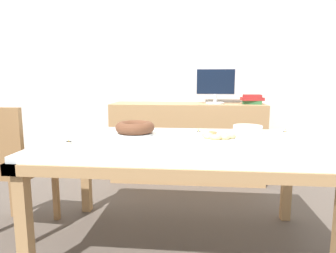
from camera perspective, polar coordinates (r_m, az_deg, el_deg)
name	(u,v)px	position (r m, az deg, el deg)	size (l,w,h in m)	color
ground_plane	(180,244)	(2.21, 2.22, -21.47)	(12.00, 12.00, 0.00)	#564C44
wall_back	(189,64)	(3.57, 3.99, 11.87)	(8.00, 0.10, 2.60)	white
dining_table	(180,152)	(1.96, 2.33, -4.93)	(1.77, 1.04, 0.72)	silver
chair	(9,165)	(2.40, -28.06, -6.42)	(0.44, 0.44, 0.94)	olive
sideboard	(187,142)	(3.34, 3.68, -2.95)	(1.65, 0.44, 0.86)	tan
computer_monitor	(215,86)	(3.27, 9.03, 7.62)	(0.42, 0.20, 0.38)	silver
book_stack	(252,99)	(3.33, 15.71, 5.02)	(0.23, 0.19, 0.10)	#2D6638
cake_chocolate_round	(135,128)	(2.16, -6.31, -0.31)	(0.28, 0.28, 0.09)	white
pastry_platter	(218,137)	(2.00, 9.42, -2.01)	(0.31, 0.31, 0.04)	white
plate_stack	(248,130)	(2.26, 14.93, -0.58)	(0.21, 0.21, 0.06)	white
tealight_left_edge	(69,143)	(1.93, -18.37, -2.91)	(0.04, 0.04, 0.04)	silver
tealight_centre	(285,133)	(2.34, 21.39, -1.07)	(0.04, 0.04, 0.04)	silver
tealight_near_front	(199,132)	(2.21, 5.83, -1.04)	(0.04, 0.04, 0.04)	silver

